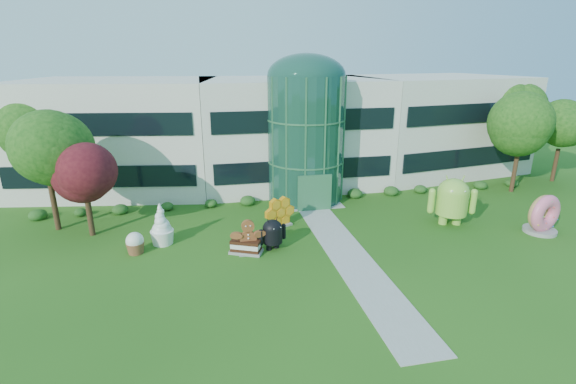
{
  "coord_description": "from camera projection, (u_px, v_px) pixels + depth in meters",
  "views": [
    {
      "loc": [
        -8.01,
        -19.79,
        11.23
      ],
      "look_at": [
        -2.66,
        6.0,
        2.6
      ],
      "focal_mm": 26.0,
      "sensor_mm": 36.0,
      "label": 1
    }
  ],
  "objects": [
    {
      "name": "ground",
      "position": [
        356.0,
        265.0,
        23.46
      ],
      "size": [
        140.0,
        140.0,
        0.0
      ],
      "primitive_type": "plane",
      "color": "#215114",
      "rests_on": "ground"
    },
    {
      "name": "building",
      "position": [
        290.0,
        130.0,
        38.76
      ],
      "size": [
        46.0,
        15.0,
        9.3
      ],
      "primitive_type": null,
      "color": "beige",
      "rests_on": "ground"
    },
    {
      "name": "atrium",
      "position": [
        305.0,
        139.0,
        33.1
      ],
      "size": [
        6.0,
        6.0,
        9.8
      ],
      "primitive_type": "cylinder",
      "color": "#194738",
      "rests_on": "ground"
    },
    {
      "name": "walkway",
      "position": [
        344.0,
        250.0,
        25.31
      ],
      "size": [
        2.4,
        20.0,
        0.04
      ],
      "primitive_type": "cube",
      "color": "#9E9E93",
      "rests_on": "ground"
    },
    {
      "name": "tree_red",
      "position": [
        86.0,
        192.0,
        26.51
      ],
      "size": [
        4.0,
        4.0,
        6.0
      ],
      "primitive_type": null,
      "color": "#3F0C14",
      "rests_on": "ground"
    },
    {
      "name": "trees_backdrop",
      "position": [
        302.0,
        146.0,
        34.25
      ],
      "size": [
        52.0,
        8.0,
        8.4
      ],
      "primitive_type": null,
      "color": "#144210",
      "rests_on": "ground"
    },
    {
      "name": "android_green",
      "position": [
        453.0,
        198.0,
        28.63
      ],
      "size": [
        3.89,
        3.08,
        3.87
      ],
      "primitive_type": null,
      "rotation": [
        0.0,
        0.0,
        -0.26
      ],
      "color": "#88C53F",
      "rests_on": "ground"
    },
    {
      "name": "android_black",
      "position": [
        273.0,
        232.0,
        25.14
      ],
      "size": [
        2.29,
        1.93,
        2.21
      ],
      "primitive_type": null,
      "rotation": [
        0.0,
        0.0,
        0.38
      ],
      "color": "black",
      "rests_on": "ground"
    },
    {
      "name": "donut",
      "position": [
        543.0,
        213.0,
        27.45
      ],
      "size": [
        2.79,
        1.8,
        2.68
      ],
      "primitive_type": null,
      "rotation": [
        0.0,
        0.0,
        0.24
      ],
      "color": "#F35C81",
      "rests_on": "ground"
    },
    {
      "name": "gingerbread",
      "position": [
        248.0,
        237.0,
        24.56
      ],
      "size": [
        2.34,
        0.9,
        2.16
      ],
      "primitive_type": null,
      "rotation": [
        0.0,
        0.0,
        0.0
      ],
      "color": "maroon",
      "rests_on": "ground"
    },
    {
      "name": "ice_cream_sandwich",
      "position": [
        246.0,
        246.0,
        24.82
      ],
      "size": [
        2.14,
        1.65,
        0.85
      ],
      "primitive_type": null,
      "rotation": [
        0.0,
        0.0,
        -0.42
      ],
      "color": "black",
      "rests_on": "ground"
    },
    {
      "name": "honeycomb",
      "position": [
        280.0,
        213.0,
        28.57
      ],
      "size": [
        2.54,
        1.75,
        1.88
      ],
      "primitive_type": null,
      "rotation": [
        0.0,
        0.0,
        0.42
      ],
      "color": "orange",
      "rests_on": "ground"
    },
    {
      "name": "froyo",
      "position": [
        161.0,
        224.0,
        25.77
      ],
      "size": [
        1.89,
        1.89,
        2.65
      ],
      "primitive_type": null,
      "rotation": [
        0.0,
        0.0,
        0.26
      ],
      "color": "white",
      "rests_on": "ground"
    },
    {
      "name": "cupcake",
      "position": [
        135.0,
        243.0,
        24.71
      ],
      "size": [
        1.37,
        1.37,
        1.34
      ],
      "primitive_type": null,
      "rotation": [
        0.0,
        0.0,
        0.27
      ],
      "color": "white",
      "rests_on": "ground"
    }
  ]
}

